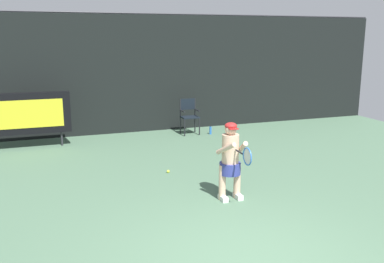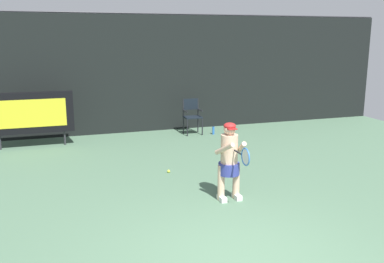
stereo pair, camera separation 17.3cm
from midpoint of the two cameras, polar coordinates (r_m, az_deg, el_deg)
backdrop_screen at (r=13.31m, az=-9.68°, el=7.52°), size 18.00×0.12×3.66m
scoreboard at (r=12.16m, az=-21.52°, el=2.25°), size 2.20×0.21×1.50m
umpire_chair at (r=13.09m, az=-0.76°, el=2.34°), size 0.52×0.44×1.08m
water_bottle at (r=13.12m, az=2.11°, el=0.16°), size 0.07×0.07×0.27m
tennis_player at (r=7.78m, az=4.54°, el=-3.61°), size 0.53×0.61×1.44m
tennis_racket at (r=7.23m, az=6.65°, el=-3.30°), size 0.03×0.60×0.31m
tennis_ball_loose at (r=9.46m, az=-3.74°, el=-5.35°), size 0.07×0.07×0.07m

